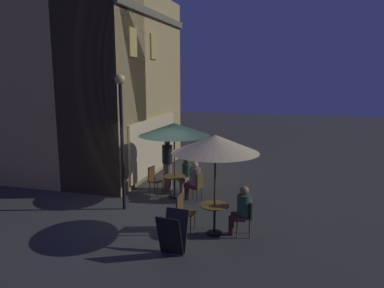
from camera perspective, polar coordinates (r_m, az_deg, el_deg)
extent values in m
plane|color=#353732|center=(11.07, -7.69, -10.47)|extent=(60.00, 60.00, 0.00)
cube|color=tan|center=(15.27, -9.74, 8.89)|extent=(6.45, 2.28, 7.12)
cube|color=tan|center=(14.60, -21.08, 8.29)|extent=(2.28, 6.60, 7.12)
cube|color=#716A4F|center=(14.96, -5.67, 19.19)|extent=(6.45, 0.12, 0.25)
cube|color=#DEBE5D|center=(12.98, -9.10, 15.22)|extent=(0.55, 0.06, 0.95)
cube|color=#DEBE5D|center=(14.67, -5.96, 14.72)|extent=(0.55, 0.06, 0.95)
cube|color=beige|center=(14.74, -5.86, -0.11)|extent=(4.51, 0.08, 2.10)
cylinder|color=black|center=(10.96, -10.68, -0.55)|extent=(0.10, 0.10, 3.75)
sphere|color=#F8CD66|center=(10.77, -11.04, 9.77)|extent=(0.29, 0.29, 0.29)
cube|color=#232725|center=(8.64, -2.51, -13.09)|extent=(0.33, 0.57, 0.94)
cube|color=black|center=(8.33, -3.47, -14.00)|extent=(0.33, 0.57, 0.94)
cylinder|color=black|center=(9.63, 3.45, -13.59)|extent=(0.40, 0.40, 0.03)
cylinder|color=black|center=(9.49, 3.48, -11.62)|extent=(0.06, 0.06, 0.74)
cylinder|color=brown|center=(9.35, 3.50, -9.42)|extent=(0.73, 0.73, 0.03)
cylinder|color=black|center=(12.33, -2.68, -8.11)|extent=(0.40, 0.40, 0.03)
cylinder|color=black|center=(12.22, -2.70, -6.64)|extent=(0.06, 0.06, 0.69)
cylinder|color=brown|center=(12.12, -2.71, -5.01)|extent=(0.72, 0.72, 0.03)
cylinder|color=black|center=(9.62, 3.45, -13.51)|extent=(0.36, 0.36, 0.06)
cylinder|color=#463C1E|center=(9.20, 3.54, -6.58)|extent=(0.05, 0.05, 2.49)
cone|color=beige|center=(8.94, 3.61, 0.03)|extent=(2.14, 2.14, 0.44)
cylinder|color=black|center=(12.32, -2.68, -8.04)|extent=(0.36, 0.36, 0.06)
cylinder|color=#4F3D28|center=(12.00, -2.73, -2.70)|extent=(0.05, 0.05, 2.41)
cone|color=#365240|center=(11.81, -2.77, 2.29)|extent=(2.27, 2.27, 0.40)
cylinder|color=brown|center=(9.39, 6.96, -12.82)|extent=(0.03, 0.03, 0.47)
cylinder|color=brown|center=(9.67, 6.94, -12.09)|extent=(0.03, 0.03, 0.47)
cylinder|color=brown|center=(9.40, 8.91, -12.84)|extent=(0.03, 0.03, 0.47)
cylinder|color=brown|center=(9.69, 8.83, -12.12)|extent=(0.03, 0.03, 0.47)
cube|color=brown|center=(9.44, 7.95, -11.04)|extent=(0.45, 0.45, 0.03)
cube|color=brown|center=(9.37, 9.07, -9.81)|extent=(0.39, 0.10, 0.40)
cylinder|color=#513E21|center=(9.85, 0.45, -11.64)|extent=(0.03, 0.03, 0.46)
cylinder|color=#513E21|center=(9.56, -0.24, -12.35)|extent=(0.03, 0.03, 0.46)
cylinder|color=#513E21|center=(9.96, -1.40, -11.39)|extent=(0.03, 0.03, 0.46)
cylinder|color=#513E21|center=(9.67, -2.14, -12.08)|extent=(0.03, 0.03, 0.46)
cube|color=#513E21|center=(9.67, -0.84, -10.52)|extent=(0.45, 0.45, 0.04)
cube|color=#513E21|center=(9.65, -1.90, -9.07)|extent=(0.42, 0.07, 0.43)
cylinder|color=black|center=(12.61, -0.65, -6.72)|extent=(0.03, 0.03, 0.43)
cylinder|color=black|center=(12.78, -1.82, -6.49)|extent=(0.03, 0.03, 0.43)
cylinder|color=black|center=(12.86, 0.13, -6.38)|extent=(0.03, 0.03, 0.43)
cylinder|color=black|center=(13.02, -1.03, -6.16)|extent=(0.03, 0.03, 0.43)
cube|color=black|center=(12.75, -0.84, -5.45)|extent=(0.49, 0.49, 0.04)
cube|color=black|center=(12.83, -0.41, -4.31)|extent=(0.15, 0.38, 0.41)
cylinder|color=#52371B|center=(12.65, -4.59, -6.65)|extent=(0.03, 0.03, 0.45)
cylinder|color=#52371B|center=(12.39, -5.31, -7.02)|extent=(0.03, 0.03, 0.45)
cylinder|color=#52371B|center=(12.80, -5.79, -6.46)|extent=(0.03, 0.03, 0.45)
cylinder|color=#52371B|center=(12.55, -6.52, -6.82)|extent=(0.03, 0.03, 0.45)
cube|color=#52371B|center=(12.53, -5.57, -5.68)|extent=(0.44, 0.44, 0.04)
cube|color=#52371B|center=(12.55, -6.27, -4.50)|extent=(0.39, 0.10, 0.46)
cylinder|color=#4D3C1F|center=(11.84, -0.58, -7.86)|extent=(0.03, 0.03, 0.43)
cylinder|color=#4D3C1F|center=(12.10, 0.16, -7.46)|extent=(0.03, 0.03, 0.43)
cylinder|color=#4D3C1F|center=(11.70, 0.77, -8.09)|extent=(0.03, 0.03, 0.43)
cylinder|color=#4D3C1F|center=(11.96, 1.48, -7.68)|extent=(0.03, 0.03, 0.43)
cube|color=#4D3C1F|center=(11.83, 0.46, -6.71)|extent=(0.47, 0.47, 0.04)
cube|color=#4D3C1F|center=(11.68, 1.22, -5.64)|extent=(0.39, 0.13, 0.47)
cube|color=#4D2223|center=(9.44, 7.08, -11.03)|extent=(0.40, 0.41, 0.14)
cylinder|color=#4D2223|center=(9.53, 6.06, -12.39)|extent=(0.14, 0.14, 0.49)
cylinder|color=#2F4E38|center=(9.34, 7.99, -9.41)|extent=(0.35, 0.35, 0.57)
sphere|color=#97674F|center=(9.21, 8.05, -7.13)|extent=(0.23, 0.23, 0.23)
cube|color=#776B5D|center=(12.63, -1.20, -5.39)|extent=(0.44, 0.40, 0.14)
cylinder|color=#776B5D|center=(12.57, -1.61, -6.63)|extent=(0.14, 0.14, 0.49)
cylinder|color=#26502F|center=(12.67, -0.85, -4.13)|extent=(0.31, 0.31, 0.51)
sphere|color=brown|center=(12.59, -0.85, -2.60)|extent=(0.21, 0.21, 0.21)
cube|color=#551D16|center=(11.88, -0.14, -6.40)|extent=(0.42, 0.43, 0.14)
cylinder|color=#551D16|center=(12.03, -0.81, -7.41)|extent=(0.14, 0.14, 0.49)
cylinder|color=#726355|center=(11.74, 0.46, -5.12)|extent=(0.35, 0.35, 0.59)
sphere|color=tan|center=(11.64, 0.46, -3.25)|extent=(0.22, 0.22, 0.22)
cylinder|color=#7E6359|center=(13.09, -3.78, -4.94)|extent=(0.31, 0.31, 0.93)
cylinder|color=black|center=(12.91, -3.82, -1.58)|extent=(0.36, 0.36, 0.63)
sphere|color=brown|center=(12.83, -3.84, 0.21)|extent=(0.20, 0.20, 0.20)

